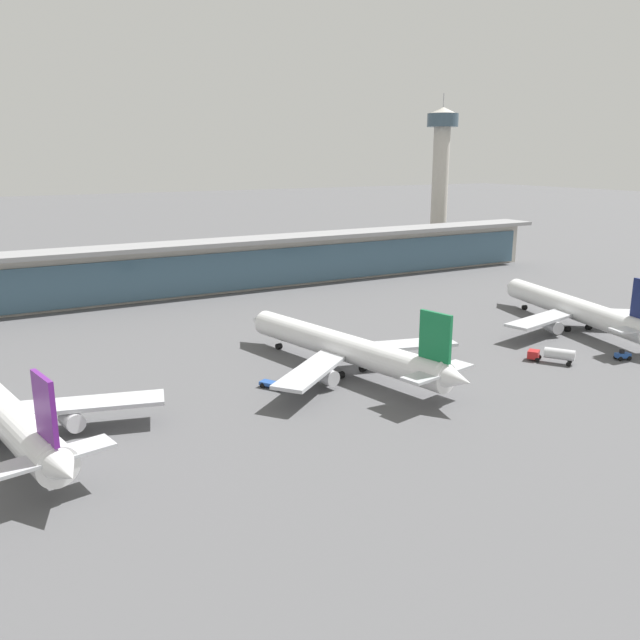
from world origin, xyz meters
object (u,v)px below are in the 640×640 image
at_px(service_truck_by_tail_blue, 274,384).
at_px(control_tower, 441,168).
at_px(service_truck_mid_apron_olive, 626,319).
at_px(airliner_left_stand, 1,410).
at_px(airliner_centre_stand, 347,348).
at_px(service_truck_under_wing_blue, 623,355).
at_px(service_truck_on_taxiway_red, 554,354).
at_px(airliner_right_stand, 576,309).

bearing_deg(service_truck_by_tail_blue, control_tower, 41.03).
bearing_deg(service_truck_mid_apron_olive, service_truck_by_tail_blue, 179.92).
xyz_separation_m(airliner_left_stand, control_tower, (168.07, 110.33, 29.01)).
distance_m(airliner_centre_stand, control_tower, 157.93).
bearing_deg(service_truck_under_wing_blue, airliner_centre_stand, 158.70).
distance_m(service_truck_mid_apron_olive, service_truck_on_taxiway_red, 42.62).
xyz_separation_m(airliner_right_stand, control_tower, (48.91, 108.23, 29.01)).
distance_m(service_truck_under_wing_blue, service_truck_mid_apron_olive, 33.05).
height_order(airliner_centre_stand, service_truck_on_taxiway_red, airliner_centre_stand).
relative_size(airliner_left_stand, airliner_right_stand, 1.01).
xyz_separation_m(airliner_centre_stand, service_truck_on_taxiway_red, (37.81, -14.56, -3.04)).
distance_m(service_truck_under_wing_blue, control_tower, 145.60).
bearing_deg(airliner_left_stand, service_truck_on_taxiway_red, -7.77).
xyz_separation_m(airliner_left_stand, service_truck_on_taxiway_red, (95.08, -12.97, -3.04)).
xyz_separation_m(airliner_left_stand, service_truck_mid_apron_olive, (135.47, 0.60, -3.94)).
relative_size(airliner_centre_stand, control_tower, 0.91).
height_order(airliner_centre_stand, airliner_right_stand, same).
height_order(service_truck_on_taxiway_red, control_tower, control_tower).
bearing_deg(airliner_right_stand, control_tower, 65.68).
bearing_deg(airliner_right_stand, airliner_centre_stand, -179.53).
distance_m(airliner_right_stand, service_truck_under_wing_blue, 23.43).
distance_m(service_truck_under_wing_blue, service_truck_on_taxiway_red, 14.38).
bearing_deg(service_truck_under_wing_blue, service_truck_mid_apron_olive, 34.98).
height_order(service_truck_under_wing_blue, service_truck_by_tail_blue, service_truck_by_tail_blue).
bearing_deg(service_truck_on_taxiway_red, service_truck_mid_apron_olive, 18.57).
bearing_deg(airliner_right_stand, service_truck_mid_apron_olive, -5.24).
bearing_deg(service_truck_on_taxiway_red, service_truck_by_tail_blue, 165.50).
bearing_deg(airliner_left_stand, service_truck_by_tail_blue, 0.98).
distance_m(airliner_left_stand, control_tower, 203.13).
xyz_separation_m(service_truck_by_tail_blue, service_truck_on_taxiway_red, (52.94, -13.70, 0.90)).
height_order(service_truck_under_wing_blue, control_tower, control_tower).
distance_m(airliner_centre_stand, service_truck_mid_apron_olive, 78.31).
xyz_separation_m(airliner_right_stand, service_truck_by_tail_blue, (-77.02, -1.37, -3.94)).
bearing_deg(service_truck_on_taxiway_red, airliner_left_stand, 172.23).
bearing_deg(service_truck_mid_apron_olive, service_truck_under_wing_blue, -145.02).
height_order(airliner_right_stand, service_truck_on_taxiway_red, airliner_right_stand).
height_order(airliner_centre_stand, service_truck_mid_apron_olive, airliner_centre_stand).
relative_size(service_truck_under_wing_blue, service_truck_on_taxiway_red, 0.39).
distance_m(airliner_left_stand, service_truck_under_wing_blue, 110.00).
relative_size(service_truck_under_wing_blue, service_truck_mid_apron_olive, 0.54).
height_order(service_truck_by_tail_blue, service_truck_on_taxiway_red, service_truck_on_taxiway_red).
bearing_deg(control_tower, airliner_right_stand, -114.32).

